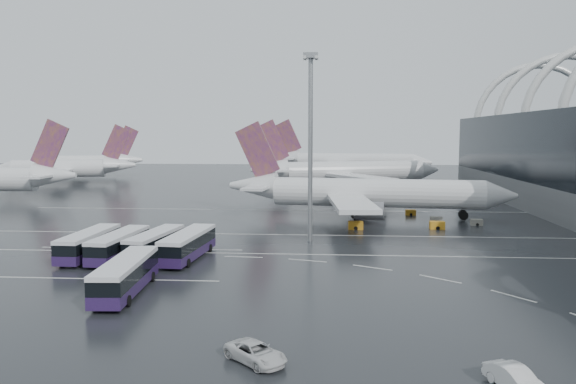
# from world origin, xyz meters

# --- Properties ---
(ground) EXTENTS (420.00, 420.00, 0.00)m
(ground) POSITION_xyz_m (0.00, 0.00, 0.00)
(ground) COLOR black
(ground) RESTS_ON ground
(lane_marking_near) EXTENTS (120.00, 0.25, 0.01)m
(lane_marking_near) POSITION_xyz_m (0.00, -2.00, 0.01)
(lane_marking_near) COLOR silver
(lane_marking_near) RESTS_ON ground
(lane_marking_mid) EXTENTS (120.00, 0.25, 0.01)m
(lane_marking_mid) POSITION_xyz_m (0.00, 12.00, 0.01)
(lane_marking_mid) COLOR silver
(lane_marking_mid) RESTS_ON ground
(lane_marking_far) EXTENTS (120.00, 0.25, 0.01)m
(lane_marking_far) POSITION_xyz_m (0.00, 40.00, 0.01)
(lane_marking_far) COLOR silver
(lane_marking_far) RESTS_ON ground
(bus_bay_line_south) EXTENTS (28.00, 0.25, 0.01)m
(bus_bay_line_south) POSITION_xyz_m (-24.00, -16.00, 0.01)
(bus_bay_line_south) COLOR silver
(bus_bay_line_south) RESTS_ON ground
(bus_bay_line_north) EXTENTS (28.00, 0.25, 0.01)m
(bus_bay_line_north) POSITION_xyz_m (-24.00, 0.00, 0.01)
(bus_bay_line_north) COLOR silver
(bus_bay_line_north) RESTS_ON ground
(airliner_main) EXTENTS (53.29, 46.37, 18.04)m
(airliner_main) POSITION_xyz_m (7.83, 30.92, 4.52)
(airliner_main) COLOR silver
(airliner_main) RESTS_ON ground
(airliner_gate_b) EXTENTS (54.57, 48.49, 19.45)m
(airliner_gate_b) POSITION_xyz_m (6.13, 83.51, 4.87)
(airliner_gate_b) COLOR silver
(airliner_gate_b) RESTS_ON ground
(airliner_gate_c) EXTENTS (58.64, 53.38, 20.93)m
(airliner_gate_c) POSITION_xyz_m (7.93, 130.74, 5.23)
(airliner_gate_c) COLOR silver
(airliner_gate_c) RESTS_ON ground
(jet_remote_mid) EXTENTS (42.52, 34.45, 18.58)m
(jet_remote_mid) POSITION_xyz_m (-79.37, 94.90, 4.80)
(jet_remote_mid) COLOR silver
(jet_remote_mid) RESTS_ON ground
(jet_remote_far) EXTENTS (42.69, 34.60, 18.67)m
(jet_remote_far) POSITION_xyz_m (-88.11, 127.18, 4.82)
(jet_remote_far) COLOR silver
(jet_remote_far) RESTS_ON ground
(bus_row_near_a) EXTENTS (3.43, 13.38, 3.28)m
(bus_row_near_a) POSITION_xyz_m (-28.78, -5.64, 1.80)
(bus_row_near_a) COLOR #24133E
(bus_row_near_a) RESTS_ON ground
(bus_row_near_b) EXTENTS (3.79, 13.20, 3.21)m
(bus_row_near_b) POSITION_xyz_m (-24.74, -6.04, 1.76)
(bus_row_near_b) COLOR #24133E
(bus_row_near_b) RESTS_ON ground
(bus_row_near_c) EXTENTS (4.47, 13.03, 3.14)m
(bus_row_near_c) POSITION_xyz_m (-20.60, -4.39, 1.73)
(bus_row_near_c) COLOR #24133E
(bus_row_near_c) RESTS_ON ground
(bus_row_near_d) EXTENTS (4.27, 13.91, 3.37)m
(bus_row_near_d) POSITION_xyz_m (-15.97, -5.65, 1.85)
(bus_row_near_d) COLOR #24133E
(bus_row_near_d) RESTS_ON ground
(bus_row_far_c) EXTENTS (3.92, 13.83, 3.37)m
(bus_row_far_c) POSITION_xyz_m (-18.30, -21.05, 1.85)
(bus_row_far_c) COLOR #24133E
(bus_row_far_c) RESTS_ON ground
(van_curve_a) EXTENTS (5.18, 5.07, 1.38)m
(van_curve_a) POSITION_xyz_m (-3.34, -36.86, 0.69)
(van_curve_a) COLOR silver
(van_curve_a) RESTS_ON ground
(van_curve_c) EXTENTS (3.20, 4.76, 1.49)m
(van_curve_c) POSITION_xyz_m (13.11, -39.95, 0.74)
(van_curve_c) COLOR silver
(van_curve_c) RESTS_ON ground
(floodlight_mast) EXTENTS (2.07, 2.07, 27.02)m
(floodlight_mast) POSITION_xyz_m (-1.09, 7.18, 17.00)
(floodlight_mast) COLOR gray
(floodlight_mast) RESTS_ON ground
(gse_cart_belly_a) EXTENTS (2.37, 1.40, 1.29)m
(gse_cart_belly_a) POSITION_xyz_m (19.46, 18.93, 0.65)
(gse_cart_belly_a) COLOR orange
(gse_cart_belly_a) RESTS_ON ground
(gse_cart_belly_b) EXTENTS (2.06, 1.22, 1.12)m
(gse_cart_belly_b) POSITION_xyz_m (20.49, 25.33, 0.56)
(gse_cart_belly_b) COLOR slate
(gse_cart_belly_b) RESTS_ON ground
(gse_cart_belly_c) EXTENTS (2.40, 1.42, 1.31)m
(gse_cart_belly_c) POSITION_xyz_m (6.06, 17.74, 0.65)
(gse_cart_belly_c) COLOR orange
(gse_cart_belly_c) RESTS_ON ground
(gse_cart_belly_d) EXTENTS (1.95, 1.15, 1.06)m
(gse_cart_belly_d) POSITION_xyz_m (26.92, 23.19, 0.53)
(gse_cart_belly_d) COLOR slate
(gse_cart_belly_d) RESTS_ON ground
(gse_cart_belly_e) EXTENTS (1.93, 1.14, 1.05)m
(gse_cart_belly_e) POSITION_xyz_m (17.39, 34.58, 0.53)
(gse_cart_belly_e) COLOR orange
(gse_cart_belly_e) RESTS_ON ground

